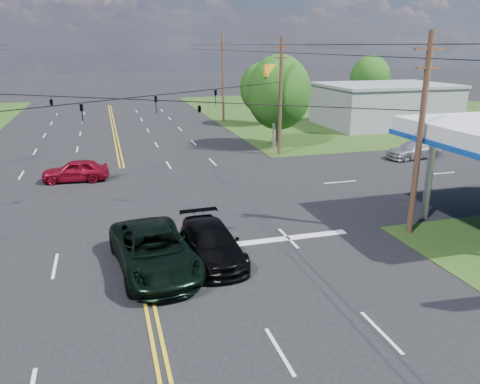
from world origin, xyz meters
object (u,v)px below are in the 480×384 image
object	(u,v)px
pole_se	(420,134)
pole_right_far	(223,78)
retail_ne	(384,106)
tree_right_a	(279,93)
pickup_dkgreen	(154,250)
pole_ne	(280,96)
tree_far_r	(370,79)
suv_black	(212,243)
tree_right_b	(262,88)

from	to	relation	value
pole_se	pole_right_far	size ratio (longest dim) A/B	0.95
retail_ne	pole_right_far	xyz separation A→B (m)	(-17.00, 8.00, 2.97)
tree_right_a	pickup_dkgreen	distance (m)	25.71
pole_ne	tree_far_r	world-z (taller)	pole_ne
pole_ne	suv_black	size ratio (longest dim) A/B	1.82
pole_se	suv_black	size ratio (longest dim) A/B	1.82
tree_right_a	suv_black	world-z (taller)	tree_right_a
retail_ne	pole_ne	distance (m)	20.43
pole_ne	tree_right_b	world-z (taller)	pole_ne
pole_se	pickup_dkgreen	distance (m)	13.15
retail_ne	tree_right_b	size ratio (longest dim) A/B	1.98
tree_right_b	tree_far_r	xyz separation A→B (m)	(17.50, 6.00, 0.33)
pickup_dkgreen	tree_right_b	bearing A→B (deg)	58.41
pole_ne	pole_right_far	size ratio (longest dim) A/B	0.95
pole_right_far	tree_far_r	distance (m)	21.10
tree_right_a	tree_right_b	size ratio (longest dim) A/B	1.15
retail_ne	suv_black	size ratio (longest dim) A/B	2.69
tree_right_b	pickup_dkgreen	distance (m)	37.29
tree_right_b	retail_ne	bearing A→B (deg)	-16.50
pole_se	pickup_dkgreen	world-z (taller)	pole_se
retail_ne	pickup_dkgreen	bearing A→B (deg)	-134.99
retail_ne	tree_right_b	bearing A→B (deg)	163.50
pole_se	pickup_dkgreen	xyz separation A→B (m)	(-12.50, -0.51, -4.04)
pole_right_far	tree_right_a	distance (m)	16.03
tree_far_r	tree_right_b	bearing A→B (deg)	-161.08
pickup_dkgreen	suv_black	bearing A→B (deg)	2.19
retail_ne	pole_right_far	world-z (taller)	pole_right_far
pole_ne	pole_right_far	bearing A→B (deg)	90.00
tree_right_a	pole_se	bearing A→B (deg)	-92.73
suv_black	pole_right_far	bearing A→B (deg)	73.07
pole_ne	suv_black	xyz separation A→B (m)	(-10.00, -18.15, -4.16)
pole_right_far	tree_far_r	bearing A→B (deg)	5.44
tree_right_b	suv_black	world-z (taller)	tree_right_b
pickup_dkgreen	pole_se	bearing A→B (deg)	-3.71
pole_se	tree_right_a	world-z (taller)	pole_se
pole_ne	tree_far_r	xyz separation A→B (m)	(21.00, 21.00, -0.37)
pole_se	pole_ne	xyz separation A→B (m)	(0.00, 18.00, 0.00)
pole_ne	tree_right_a	distance (m)	3.16
tree_far_r	pole_ne	bearing A→B (deg)	-135.00
pole_ne	tree_right_b	distance (m)	15.42
pole_se	suv_black	bearing A→B (deg)	-179.13
tree_right_b	pole_right_far	bearing A→B (deg)	131.19
pole_right_far	tree_right_b	xyz separation A→B (m)	(3.50, -4.00, -0.95)
tree_right_a	tree_right_b	distance (m)	12.27
tree_far_r	pickup_dkgreen	size ratio (longest dim) A/B	1.20
tree_right_b	pickup_dkgreen	bearing A→B (deg)	-115.52
retail_ne	suv_black	bearing A→B (deg)	-132.81
retail_ne	pole_ne	bearing A→B (deg)	-147.09
tree_far_r	retail_ne	bearing A→B (deg)	-111.80
retail_ne	tree_far_r	world-z (taller)	tree_far_r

